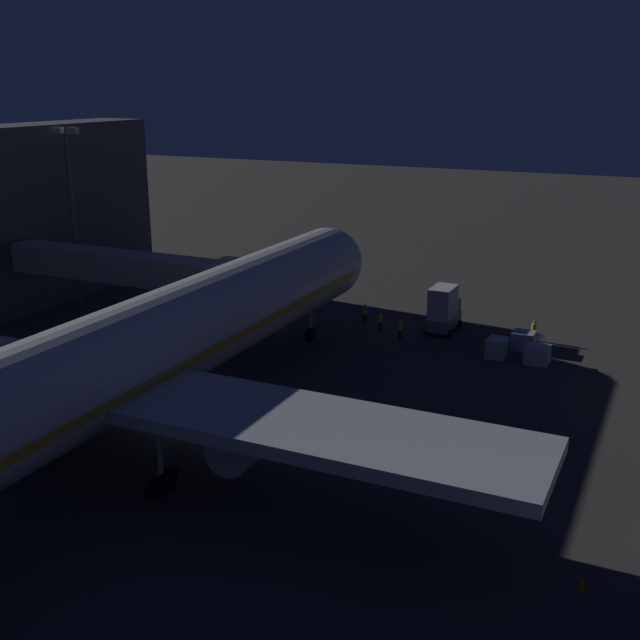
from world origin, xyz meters
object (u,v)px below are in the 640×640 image
baggage_container_far_row (537,355)px  ground_crew_marshaller_fwd (380,321)px  jet_bridge (144,270)px  ground_crew_under_port_wing (400,329)px  catering_truck (444,309)px  traffic_cone_wingtip_svc_side (582,583)px  baggage_container_mid_row (497,348)px  ground_crew_near_nose_gear (365,313)px  ground_crew_by_belt_loader (534,330)px  traffic_cone_nose_port (359,324)px  traffic_cone_nose_starboard (315,318)px  airliner_at_gate (100,371)px  apron_floodlight_mast (72,205)px  baggage_container_near_belt (523,341)px

baggage_container_far_row → ground_crew_marshaller_fwd: (14.27, -2.56, 0.21)m
jet_bridge → ground_crew_under_port_wing: (-19.55, -9.41, -5.24)m
catering_truck → traffic_cone_wingtip_svc_side: 37.36m
baggage_container_mid_row → ground_crew_marshaller_fwd: 11.32m
ground_crew_under_port_wing → traffic_cone_wingtip_svc_side: (-19.10, 29.65, -0.68)m
ground_crew_near_nose_gear → jet_bridge: bearing=40.4°
ground_crew_under_port_wing → ground_crew_marshaller_fwd: bearing=-32.3°
ground_crew_by_belt_loader → baggage_container_mid_row: bearing=71.7°
traffic_cone_nose_port → catering_truck: bearing=-164.2°
ground_crew_marshaller_fwd → traffic_cone_nose_starboard: (6.55, -0.29, -0.64)m
jet_bridge → ground_crew_by_belt_loader: 33.58m
airliner_at_gate → ground_crew_marshaller_fwd: 32.24m
jet_bridge → ground_crew_under_port_wing: bearing=-154.3°
apron_floodlight_mast → baggage_container_mid_row: (-40.88, -2.56, -9.31)m
ground_crew_under_port_wing → baggage_container_mid_row: bearing=173.5°
airliner_at_gate → baggage_container_near_belt: (-16.94, -31.90, -5.39)m
airliner_at_gate → ground_crew_by_belt_loader: size_ratio=37.38×
ground_crew_under_port_wing → traffic_cone_nose_port: ground_crew_under_port_wing is taller
apron_floodlight_mast → catering_truck: size_ratio=3.87×
traffic_cone_nose_port → ground_crew_marshaller_fwd: bearing=172.2°
catering_truck → apron_floodlight_mast: bearing=12.0°
baggage_container_near_belt → ground_crew_marshaller_fwd: 12.60m
baggage_container_far_row → traffic_cone_nose_starboard: bearing=-7.8°
jet_bridge → traffic_cone_nose_starboard: 16.53m
baggage_container_mid_row → ground_crew_marshaller_fwd: size_ratio=1.11×
jet_bridge → baggage_container_mid_row: size_ratio=13.01×
jet_bridge → airliner_at_gate: bearing=121.9°
baggage_container_near_belt → ground_crew_marshaller_fwd: ground_crew_marshaller_fwd is taller
ground_crew_by_belt_loader → traffic_cone_nose_starboard: ground_crew_by_belt_loader is taller
apron_floodlight_mast → ground_crew_by_belt_loader: 44.47m
ground_crew_marshaller_fwd → traffic_cone_wingtip_svc_side: ground_crew_marshaller_fwd is taller
baggage_container_far_row → ground_crew_under_port_wing: size_ratio=1.07×
baggage_container_near_belt → ground_crew_under_port_wing: ground_crew_under_port_wing is taller
ground_crew_by_belt_loader → ground_crew_under_port_wing: ground_crew_by_belt_loader is taller
jet_bridge → traffic_cone_nose_starboard: size_ratio=43.79×
baggage_container_mid_row → traffic_cone_nose_port: bearing=-12.0°
airliner_at_gate → ground_crew_near_nose_gear: airliner_at_gate is taller
baggage_container_near_belt → ground_crew_under_port_wing: 10.36m
jet_bridge → traffic_cone_wingtip_svc_side: size_ratio=43.79×
baggage_container_mid_row → apron_floodlight_mast: bearing=3.6°
baggage_container_near_belt → ground_crew_marshaller_fwd: (12.59, 0.38, 0.15)m
baggage_container_near_belt → ground_crew_near_nose_gear: 14.83m
baggage_container_near_belt → baggage_container_mid_row: 3.29m
jet_bridge → apron_floodlight_mast: bearing=-24.8°
baggage_container_mid_row → ground_crew_near_nose_gear: ground_crew_near_nose_gear is taller
ground_crew_near_nose_gear → traffic_cone_nose_starboard: ground_crew_near_nose_gear is taller
jet_bridge → baggage_container_mid_row: bearing=-163.4°
airliner_at_gate → ground_crew_marshaller_fwd: size_ratio=39.97×
airliner_at_gate → apron_floodlight_mast: 36.95m
baggage_container_far_row → ground_crew_under_port_wing: 11.91m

